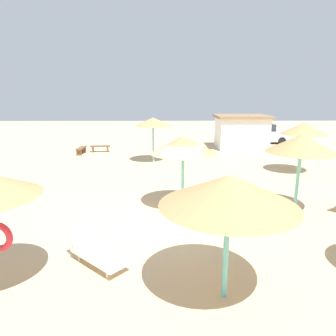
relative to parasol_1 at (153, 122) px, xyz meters
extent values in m
plane|color=#D1B284|center=(0.86, -9.66, -2.58)|extent=(80.00, 80.00, 0.00)
cylinder|color=#6BC6BC|center=(0.00, 0.00, -1.37)|extent=(0.12, 0.12, 2.43)
cone|color=tan|center=(0.00, 0.00, 0.02)|extent=(2.38, 2.38, 0.53)
cylinder|color=#6BC6BC|center=(5.60, -8.78, -1.39)|extent=(0.12, 0.12, 2.39)
cone|color=tan|center=(5.60, -8.78, 0.02)|extent=(2.50, 2.50, 0.64)
cylinder|color=#6BC6BC|center=(1.41, -8.28, -1.45)|extent=(0.12, 0.12, 2.26)
cone|color=tan|center=(1.41, -8.28, -0.09)|extent=(2.49, 2.49, 0.66)
cylinder|color=#6BC6BC|center=(2.00, -13.69, -1.47)|extent=(0.12, 0.12, 2.22)
cone|color=tan|center=(2.00, -13.69, -0.14)|extent=(2.87, 2.87, 0.65)
cylinder|color=#6BC6BC|center=(8.29, -2.96, -1.45)|extent=(0.12, 0.12, 2.27)
cone|color=tan|center=(8.29, -2.96, -0.09)|extent=(2.46, 2.46, 0.64)
cube|color=white|center=(-0.99, -12.41, -2.30)|extent=(1.69, 1.62, 0.12)
cube|color=white|center=(-1.58, -11.88, -2.03)|extent=(0.73, 0.75, 0.48)
cylinder|color=silver|center=(-1.58, -12.17, -2.47)|extent=(0.06, 0.06, 0.22)
cylinder|color=silver|center=(-1.29, -11.85, -2.47)|extent=(0.06, 0.06, 0.22)
cylinder|color=silver|center=(-0.69, -12.98, -2.47)|extent=(0.06, 0.06, 0.22)
cylinder|color=silver|center=(-0.40, -12.65, -2.47)|extent=(0.06, 0.06, 0.22)
cube|color=white|center=(2.07, 1.21, -2.30)|extent=(1.28, 1.81, 0.12)
cube|color=white|center=(2.39, 0.48, -2.08)|extent=(0.78, 0.71, 0.39)
cylinder|color=silver|center=(2.51, 0.75, -2.47)|extent=(0.06, 0.06, 0.22)
cylinder|color=silver|center=(2.11, 0.57, -2.47)|extent=(0.06, 0.06, 0.22)
cylinder|color=silver|center=(2.03, 1.85, -2.47)|extent=(0.06, 0.06, 0.22)
cylinder|color=silver|center=(1.62, 1.67, -2.47)|extent=(0.06, 0.06, 0.22)
cube|color=brown|center=(-5.37, 2.70, -2.13)|extent=(0.47, 1.52, 0.08)
cube|color=brown|center=(-5.40, 2.15, -2.38)|extent=(0.37, 0.14, 0.41)
cube|color=brown|center=(-5.35, 3.25, -2.38)|extent=(0.37, 0.14, 0.41)
cube|color=brown|center=(-4.16, 3.52, -2.13)|extent=(1.53, 0.56, 0.08)
cube|color=brown|center=(-4.71, 3.46, -2.38)|extent=(0.16, 0.37, 0.41)
cube|color=brown|center=(-3.61, 3.57, -2.38)|extent=(0.16, 0.37, 0.41)
cube|color=silver|center=(9.52, 7.54, -1.91)|extent=(4.10, 1.96, 0.90)
cube|color=#262D38|center=(9.32, 7.53, -1.16)|extent=(2.10, 1.69, 0.60)
cylinder|color=black|center=(10.81, 8.51, -2.26)|extent=(0.65, 0.26, 0.64)
cylinder|color=black|center=(10.92, 6.75, -2.26)|extent=(0.65, 0.26, 0.64)
cylinder|color=black|center=(8.11, 8.33, -2.26)|extent=(0.65, 0.26, 0.64)
cylinder|color=black|center=(8.23, 6.57, -2.26)|extent=(0.65, 0.26, 0.64)
cube|color=white|center=(6.91, 5.12, -1.36)|extent=(3.79, 3.11, 2.45)
cube|color=#8C6B4C|center=(6.91, 5.12, -0.04)|extent=(4.19, 3.51, 0.20)
camera|label=1|loc=(0.70, -19.62, 1.77)|focal=32.97mm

